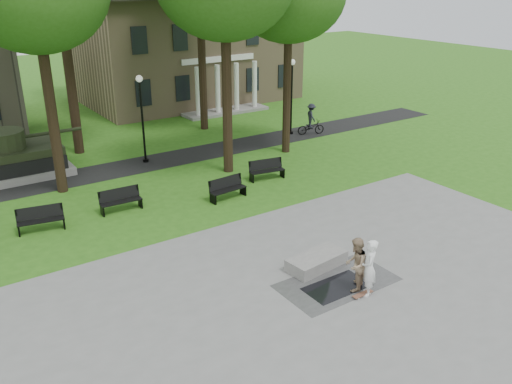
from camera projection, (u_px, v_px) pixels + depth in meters
ground at (267, 253)px, 20.01m from camera, size 120.00×120.00×0.00m
plaza at (363, 320)px, 16.16m from camera, size 22.00×16.00×0.02m
footpath at (139, 165)px, 29.22m from camera, size 44.00×2.60×0.01m
building_right at (183, 44)px, 43.53m from camera, size 17.00×12.00×8.60m
lamp_mid at (142, 112)px, 28.67m from camera, size 0.36×0.36×4.73m
lamp_right at (292, 91)px, 33.85m from camera, size 0.36×0.36×4.73m
tank_monument at (1, 162)px, 27.09m from camera, size 7.45×3.40×2.40m
puddle at (337, 287)px, 17.84m from camera, size 2.20×1.20×0.00m
concrete_block at (317, 261)px, 18.99m from camera, size 2.29×1.23×0.45m
skateboard at (363, 295)px, 17.35m from camera, size 0.78×0.22×0.07m
skateboarder at (369, 268)px, 17.10m from camera, size 0.82×0.82×1.92m
friend_watching at (356, 264)px, 17.40m from camera, size 1.12×1.07×1.82m
cyclist at (311, 122)px, 34.50m from camera, size 1.87×1.14×1.99m
park_bench_0 at (40, 218)px, 21.62m from camera, size 1.85×0.84×1.00m
park_bench_1 at (120, 199)px, 23.44m from camera, size 1.82×0.59×1.00m
park_bench_2 at (227, 188)px, 24.71m from camera, size 1.83×0.68×1.00m
park_bench_3 at (266, 169)px, 27.07m from camera, size 1.85×0.82×1.00m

